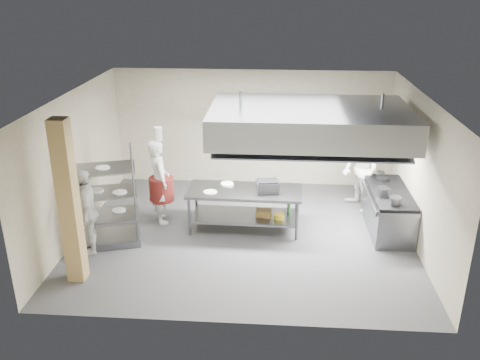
# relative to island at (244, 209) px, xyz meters

# --- Properties ---
(floor) EXTENTS (7.00, 7.00, 0.00)m
(floor) POSITION_rel_island_xyz_m (0.01, -0.30, -0.46)
(floor) COLOR #3B3B3E
(floor) RESTS_ON ground
(ceiling) EXTENTS (7.00, 7.00, 0.00)m
(ceiling) POSITION_rel_island_xyz_m (0.01, -0.30, 2.54)
(ceiling) COLOR silver
(ceiling) RESTS_ON wall_back
(wall_back) EXTENTS (7.00, 0.00, 7.00)m
(wall_back) POSITION_rel_island_xyz_m (0.01, 2.70, 1.04)
(wall_back) COLOR tan
(wall_back) RESTS_ON ground
(wall_left) EXTENTS (0.00, 6.00, 6.00)m
(wall_left) POSITION_rel_island_xyz_m (-3.49, -0.30, 1.04)
(wall_left) COLOR tan
(wall_left) RESTS_ON ground
(wall_right) EXTENTS (0.00, 6.00, 6.00)m
(wall_right) POSITION_rel_island_xyz_m (3.51, -0.30, 1.04)
(wall_right) COLOR tan
(wall_right) RESTS_ON ground
(column) EXTENTS (0.30, 0.30, 3.00)m
(column) POSITION_rel_island_xyz_m (-2.89, -2.20, 1.04)
(column) COLOR tan
(column) RESTS_ON floor
(exhaust_hood) EXTENTS (4.00, 2.50, 0.60)m
(exhaust_hood) POSITION_rel_island_xyz_m (1.31, 0.10, 1.94)
(exhaust_hood) COLOR slate
(exhaust_hood) RESTS_ON ceiling
(hood_strip_a) EXTENTS (1.60, 0.12, 0.04)m
(hood_strip_a) POSITION_rel_island_xyz_m (0.41, 0.10, 1.62)
(hood_strip_a) COLOR white
(hood_strip_a) RESTS_ON exhaust_hood
(hood_strip_b) EXTENTS (1.60, 0.12, 0.04)m
(hood_strip_b) POSITION_rel_island_xyz_m (2.21, 0.10, 1.62)
(hood_strip_b) COLOR white
(hood_strip_b) RESTS_ON exhaust_hood
(wall_shelf) EXTENTS (1.50, 0.28, 0.04)m
(wall_shelf) POSITION_rel_island_xyz_m (1.81, 2.54, 1.04)
(wall_shelf) COLOR slate
(wall_shelf) RESTS_ON wall_back
(island) EXTENTS (2.44, 1.06, 0.91)m
(island) POSITION_rel_island_xyz_m (0.00, 0.00, 0.00)
(island) COLOR gray
(island) RESTS_ON floor
(island_worktop) EXTENTS (2.44, 1.06, 0.06)m
(island_worktop) POSITION_rel_island_xyz_m (0.00, 0.00, 0.42)
(island_worktop) COLOR slate
(island_worktop) RESTS_ON island
(island_undershelf) EXTENTS (2.24, 0.96, 0.04)m
(island_undershelf) POSITION_rel_island_xyz_m (0.00, -0.00, -0.16)
(island_undershelf) COLOR slate
(island_undershelf) RESTS_ON island
(pass_rack) EXTENTS (1.51, 1.14, 2.01)m
(pass_rack) POSITION_rel_island_xyz_m (-2.79, -0.83, 0.55)
(pass_rack) COLOR slate
(pass_rack) RESTS_ON floor
(cooking_range) EXTENTS (0.80, 2.00, 0.84)m
(cooking_range) POSITION_rel_island_xyz_m (3.09, 0.20, -0.04)
(cooking_range) COLOR gray
(cooking_range) RESTS_ON floor
(range_top) EXTENTS (0.78, 1.96, 0.06)m
(range_top) POSITION_rel_island_xyz_m (3.09, 0.20, 0.41)
(range_top) COLOR black
(range_top) RESTS_ON cooking_range
(chef_head) EXTENTS (0.72, 0.83, 1.92)m
(chef_head) POSITION_rel_island_xyz_m (-1.89, 0.24, 0.50)
(chef_head) COLOR white
(chef_head) RESTS_ON floor
(chef_line) EXTENTS (1.05, 1.16, 1.96)m
(chef_line) POSITION_rel_island_xyz_m (2.61, 1.20, 0.52)
(chef_line) COLOR silver
(chef_line) RESTS_ON floor
(chef_plating) EXTENTS (0.69, 1.10, 1.74)m
(chef_plating) POSITION_rel_island_xyz_m (-2.99, -1.21, 0.41)
(chef_plating) COLOR white
(chef_plating) RESTS_ON floor
(griddle) EXTENTS (0.51, 0.43, 0.23)m
(griddle) POSITION_rel_island_xyz_m (0.49, -0.04, 0.57)
(griddle) COLOR slate
(griddle) RESTS_ON island_worktop
(wicker_basket) EXTENTS (0.35, 0.26, 0.14)m
(wicker_basket) POSITION_rel_island_xyz_m (0.42, -0.02, -0.06)
(wicker_basket) COLOR olive
(wicker_basket) RESTS_ON island_undershelf
(stockpot) EXTENTS (0.27, 0.27, 0.18)m
(stockpot) POSITION_rel_island_xyz_m (2.88, -0.08, 0.54)
(stockpot) COLOR gray
(stockpot) RESTS_ON range_top
(plate_stack) EXTENTS (0.28, 0.28, 0.05)m
(plate_stack) POSITION_rel_island_xyz_m (-2.79, -0.83, 0.19)
(plate_stack) COLOR white
(plate_stack) RESTS_ON pass_rack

